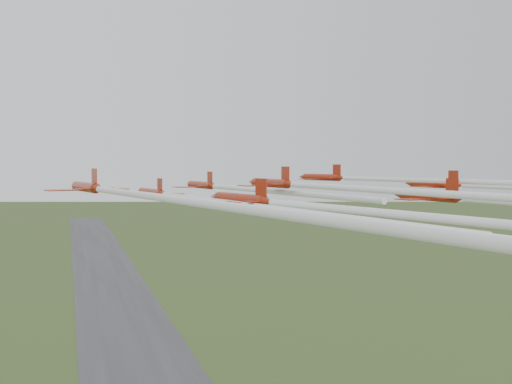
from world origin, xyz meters
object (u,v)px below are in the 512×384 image
object	(u,v)px
jet_row2_left	(197,199)
jet_row3_left	(140,195)
jet_row3_mid	(317,186)
jet_lead	(230,188)
jet_row4_right	(498,201)
jet_row2_right	(412,180)
jet_row3_right	(512,187)
jet_row4_left	(371,212)

from	to	relation	value
jet_row2_left	jet_row3_left	xyz separation A→B (m)	(-8.47, -17.26, 1.45)
jet_row3_mid	jet_row3_left	bearing A→B (deg)	-161.89
jet_lead	jet_row3_left	bearing A→B (deg)	-125.13
jet_row3_left	jet_row3_mid	distance (m)	22.67
jet_row3_left	jet_row4_right	xyz separation A→B (m)	(38.36, 3.48, -1.52)
jet_row2_right	jet_row4_right	xyz separation A→B (m)	(0.97, -14.63, -1.90)
jet_lead	jet_row4_right	size ratio (longest dim) A/B	1.05
jet_row3_mid	jet_row4_right	distance (m)	19.49
jet_row3_left	jet_row3_right	world-z (taller)	jet_row3_left
jet_lead	jet_row2_left	size ratio (longest dim) A/B	0.88
jet_row2_left	jet_row2_right	bearing A→B (deg)	-9.21
jet_row2_left	jet_row4_left	bearing A→B (deg)	-85.30
jet_row3_mid	jet_row2_left	bearing A→B (deg)	140.39
jet_row2_left	jet_row3_mid	xyz separation A→B (m)	(11.71, -6.93, 1.53)
jet_row3_mid	jet_row3_right	world-z (taller)	jet_row3_mid
jet_row2_right	jet_row4_right	world-z (taller)	jet_row2_right
jet_row2_right	jet_row4_left	world-z (taller)	jet_row2_right
jet_row4_right	jet_row3_left	bearing A→B (deg)	177.14
jet_lead	jet_row2_left	bearing A→B (deg)	-125.26
jet_row2_left	jet_row3_left	size ratio (longest dim) A/B	0.97
jet_row3_mid	jet_row2_right	bearing A→B (deg)	15.33
jet_row3_right	jet_row4_left	xyz separation A→B (m)	(-33.30, -22.18, -0.51)
jet_row3_left	jet_row3_mid	bearing A→B (deg)	14.70
jet_row3_mid	jet_row4_right	bearing A→B (deg)	-29.64
jet_row3_left	jet_row4_right	world-z (taller)	jet_row3_left
jet_row2_left	jet_row2_right	xyz separation A→B (m)	(28.92, 0.86, 1.83)
jet_lead	jet_row2_left	distance (m)	20.21
jet_row2_left	jet_row3_right	world-z (taller)	jet_row3_right
jet_row3_mid	jet_row4_left	size ratio (longest dim) A/B	0.72
jet_row3_right	jet_row4_right	xyz separation A→B (m)	(-10.73, -9.73, -0.97)
jet_row4_left	jet_row2_left	bearing A→B (deg)	90.34
jet_row2_right	jet_row3_right	size ratio (longest dim) A/B	1.20
jet_row2_left	jet_row4_left	xyz separation A→B (m)	(7.33, -26.23, 0.38)
jet_row3_mid	jet_row3_right	size ratio (longest dim) A/B	0.87
jet_row3_left	jet_row4_left	world-z (taller)	jet_row3_left
jet_row2_left	jet_row4_right	distance (m)	32.91
jet_row2_right	jet_row4_left	distance (m)	34.67
jet_row3_left	jet_row4_left	size ratio (longest dim) A/B	0.95
jet_row2_left	jet_row2_right	distance (m)	28.99
jet_row2_right	jet_row3_left	world-z (taller)	jet_row2_right
jet_row3_right	jet_row2_right	bearing A→B (deg)	146.05
jet_row2_left	jet_row4_right	size ratio (longest dim) A/B	1.19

